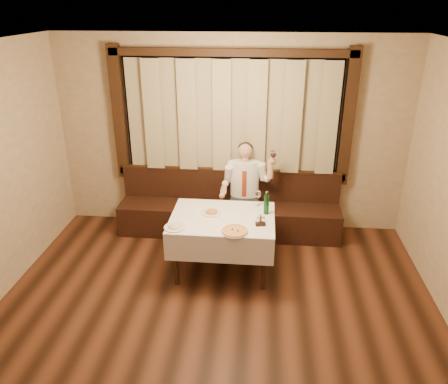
# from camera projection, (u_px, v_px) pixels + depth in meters

# --- Properties ---
(room) EXTENTS (5.01, 6.01, 2.81)m
(room) POSITION_uv_depth(u_px,v_px,m) (215.00, 184.00, 4.36)
(room) COLOR black
(room) RESTS_ON ground
(banquette) EXTENTS (3.20, 0.61, 0.94)m
(banquette) POSITION_uv_depth(u_px,v_px,m) (229.00, 212.00, 6.44)
(banquette) COLOR black
(banquette) RESTS_ON ground
(dining_table) EXTENTS (1.27, 0.97, 0.76)m
(dining_table) POSITION_uv_depth(u_px,v_px,m) (222.00, 224.00, 5.37)
(dining_table) COLOR black
(dining_table) RESTS_ON ground
(pizza) EXTENTS (0.32, 0.32, 0.03)m
(pizza) POSITION_uv_depth(u_px,v_px,m) (235.00, 231.00, 4.97)
(pizza) COLOR white
(pizza) RESTS_ON dining_table
(pasta_red) EXTENTS (0.24, 0.24, 0.08)m
(pasta_red) POSITION_uv_depth(u_px,v_px,m) (212.00, 211.00, 5.40)
(pasta_red) COLOR white
(pasta_red) RESTS_ON dining_table
(pasta_cream) EXTENTS (0.26, 0.26, 0.09)m
(pasta_cream) POSITION_uv_depth(u_px,v_px,m) (175.00, 225.00, 5.06)
(pasta_cream) COLOR white
(pasta_cream) RESTS_ON dining_table
(green_bottle) EXTENTS (0.07, 0.07, 0.30)m
(green_bottle) POSITION_uv_depth(u_px,v_px,m) (266.00, 204.00, 5.36)
(green_bottle) COLOR #11511D
(green_bottle) RESTS_ON dining_table
(table_wine_glass) EXTENTS (0.08, 0.08, 0.21)m
(table_wine_glass) POSITION_uv_depth(u_px,v_px,m) (258.00, 195.00, 5.56)
(table_wine_glass) COLOR white
(table_wine_glass) RESTS_ON dining_table
(cruet_caddy) EXTENTS (0.13, 0.08, 0.13)m
(cruet_caddy) POSITION_uv_depth(u_px,v_px,m) (261.00, 222.00, 5.11)
(cruet_caddy) COLOR black
(cruet_caddy) RESTS_ON dining_table
(seated_man) EXTENTS (0.75, 0.56, 1.39)m
(seated_man) POSITION_uv_depth(u_px,v_px,m) (245.00, 184.00, 6.14)
(seated_man) COLOR black
(seated_man) RESTS_ON ground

